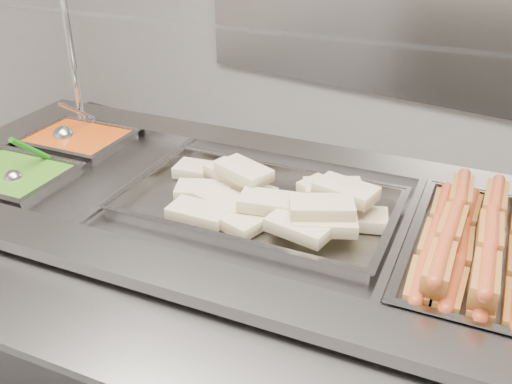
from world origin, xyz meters
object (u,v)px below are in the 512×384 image
Objects in this scene: sneeze_guard at (272,38)px; pan_wraps at (259,209)px; ladle at (65,135)px; serving_spoon at (17,174)px; pan_hotdogs at (487,265)px; steam_counter at (241,327)px.

pan_wraps is at bearing -64.34° from sneeze_guard.
pan_wraps is at bearing 0.37° from ladle.
sneeze_guard is 0.84m from serving_spoon.
serving_spoon is at bearing -65.67° from ladle.
sneeze_guard reaches higher than pan_hotdogs.
pan_wraps is 4.29× the size of serving_spoon.
pan_wraps is (0.06, 0.01, 0.45)m from steam_counter.
pan_hotdogs is 0.60m from pan_wraps.
pan_hotdogs is 3.48× the size of serving_spoon.
sneeze_guard is 0.82m from ladle.
ladle is at bearing 114.33° from serving_spoon.
steam_counter is 0.88m from ladle.
pan_hotdogs is 1.39m from ladle.
sneeze_guard is 2.78× the size of pan_hotdogs.
sneeze_guard is 9.70× the size of serving_spoon.
sneeze_guard is at bearing 41.24° from serving_spoon.
pan_hotdogs is at bearing 17.20° from serving_spoon.
pan_hotdogs is (0.65, 0.12, 0.43)m from steam_counter.
serving_spoon reaches higher than pan_hotdogs.
ladle is (-1.38, -0.11, 0.05)m from pan_hotdogs.
ladle is (-0.73, 0.01, 0.48)m from steam_counter.
pan_wraps is at bearing 22.83° from serving_spoon.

